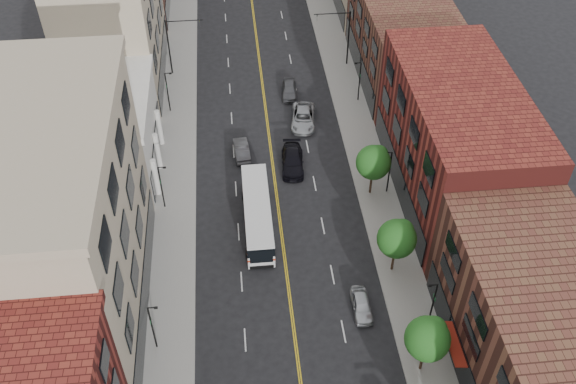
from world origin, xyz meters
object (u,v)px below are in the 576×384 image
object	(u,v)px
city_bus	(257,213)
car_lane_b	(303,118)
car_lane_behind	(242,150)
car_lane_c	(289,90)
car_lane_a	(292,161)
car_parked_far	(361,305)

from	to	relation	value
city_bus	car_lane_b	bearing A→B (deg)	68.47
car_lane_behind	car_lane_b	xyz separation A→B (m)	(7.15, 4.90, 0.09)
car_lane_behind	car_lane_c	distance (m)	12.35
city_bus	car_lane_c	bearing A→B (deg)	76.44
car_lane_behind	car_lane_a	size ratio (longest dim) A/B	0.77
car_lane_behind	car_lane_b	world-z (taller)	car_lane_b
car_lane_behind	car_lane_a	distance (m)	5.72
car_lane_c	city_bus	bearing A→B (deg)	-98.15
city_bus	car_lane_a	distance (m)	9.21
car_lane_a	car_lane_c	size ratio (longest dim) A/B	1.27
car_parked_far	car_lane_behind	bearing A→B (deg)	112.97
car_lane_c	car_lane_behind	bearing A→B (deg)	-114.50
city_bus	car_parked_far	xyz separation A→B (m)	(7.93, -10.71, -1.01)
car_lane_a	car_lane_c	bearing A→B (deg)	89.95
city_bus	car_lane_a	xyz separation A→B (m)	(4.17, 8.17, -0.87)
city_bus	car_lane_b	size ratio (longest dim) A/B	1.96
city_bus	car_lane_a	world-z (taller)	city_bus
car_lane_b	car_lane_c	xyz separation A→B (m)	(-0.98, 5.80, -0.05)
car_lane_a	car_lane_c	world-z (taller)	car_lane_a
city_bus	car_lane_behind	xyz separation A→B (m)	(-1.00, 10.62, -0.96)
car_lane_behind	car_lane_c	xyz separation A→B (m)	(6.17, 10.70, 0.04)
car_lane_behind	city_bus	bearing A→B (deg)	90.88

